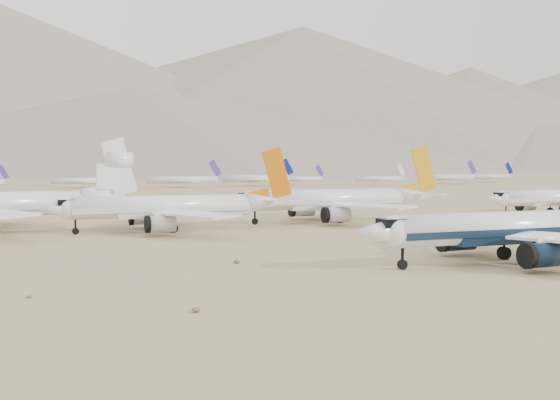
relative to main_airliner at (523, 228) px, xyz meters
The scene contains 8 objects.
ground 9.32m from the main_airliner, behind, with size 7000.00×7000.00×0.00m, color #896D50.
main_airliner is the anchor object (origin of this frame).
row2_navy_widebody 100.37m from the main_airliner, 43.69° to the left, with size 45.98×44.97×16.36m.
row2_gold_tail 71.60m from the main_airliner, 85.39° to the left, with size 52.53×51.37×18.70m.
row2_orange_tail 72.68m from the main_airliner, 119.61° to the left, with size 49.49×48.41×17.65m.
distant_storage_row 325.95m from the main_airliner, 90.95° to the left, with size 564.62×63.80×16.14m.
mountain_range 1658.73m from the main_airliner, 87.84° to the left, with size 7354.00×3024.00×470.00m.
foothills 1217.01m from the main_airliner, 64.73° to the left, with size 4637.50×1395.00×155.00m.
Camera 1 is at (-60.95, -78.51, 14.02)m, focal length 45.00 mm.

